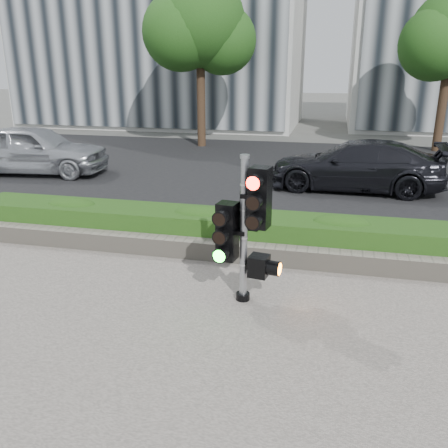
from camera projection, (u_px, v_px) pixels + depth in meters
The scene contains 10 objects.
ground at pixel (233, 314), 6.90m from camera, with size 120.00×120.00×0.00m, color #51514C.
sidewalk at pixel (180, 438), 4.59m from camera, with size 16.00×11.00×0.03m, color #9E9389.
road at pixel (294, 171), 16.14m from camera, with size 60.00×13.00×0.02m, color black.
curb at pixel (265, 238), 9.79m from camera, with size 60.00×0.25×0.12m, color gray.
stone_wall at pixel (255, 254), 8.60m from camera, with size 12.00×0.32×0.34m, color gray.
hedge at pixel (260, 233), 9.14m from camera, with size 12.00×1.00×0.68m, color #427B25.
tree_left at pixel (200, 25), 19.71m from camera, with size 4.61×4.03×7.34m.
traffic_signal at pixel (247, 223), 6.90m from camera, with size 0.80×0.63×2.24m.
car_silver at pixel (34, 149), 15.54m from camera, with size 1.90×4.73×1.61m, color silver.
car_dark at pixel (356, 165), 13.55m from camera, with size 1.99×4.89×1.42m, color black.
Camera 1 is at (1.25, -6.00, 3.44)m, focal length 38.00 mm.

